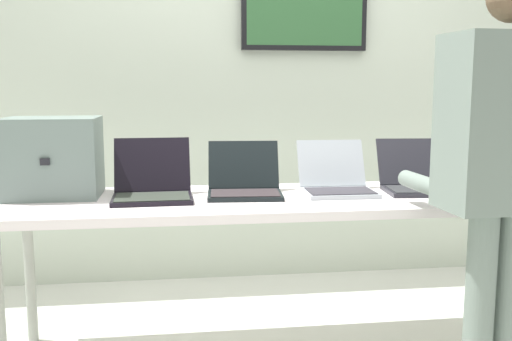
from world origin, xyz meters
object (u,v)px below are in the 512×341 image
Objects in this scene: equipment_box at (53,157)px; person at (502,155)px; laptop_station_4 at (504,179)px; laptop_station_1 at (244,183)px; laptop_station_2 at (336,181)px; laptop_station_0 at (152,185)px; workbench at (288,207)px; laptop_station_3 at (418,179)px.

person is at bearing -23.60° from equipment_box.
laptop_station_1 is at bearing 178.55° from laptop_station_4.
laptop_station_4 is (0.84, -0.03, -0.00)m from laptop_station_2.
laptop_station_0 reaches higher than laptop_station_1.
workbench is 6.91× the size of laptop_station_4.
workbench is 1.09m from laptop_station_4.
person reaches higher than laptop_station_4.
person is (0.68, -0.62, 0.31)m from workbench.
laptop_station_0 is 0.97× the size of laptop_station_4.
laptop_station_2 is at bearing 179.61° from laptop_station_3.
workbench is at bearing -178.01° from laptop_station_4.
laptop_station_1 is 0.96× the size of laptop_station_3.
laptop_station_4 is at bearing 58.16° from person.
laptop_station_0 is at bearing 179.96° from laptop_station_4.
laptop_station_0 is 1.28m from laptop_station_3.
workbench is 0.97m from person.
laptop_station_2 is 0.21× the size of person.
laptop_station_1 is 0.98× the size of laptop_station_4.
laptop_station_0 is at bearing 176.38° from workbench.
laptop_station_3 is at bearing 91.88° from person.
laptop_station_4 is at bearing -1.45° from laptop_station_1.
laptop_station_4 is (1.28, -0.03, -0.00)m from laptop_station_1.
laptop_station_2 is 0.84m from laptop_station_4.
laptop_station_1 is at bearing -4.73° from equipment_box.
laptop_station_3 is (0.66, 0.06, 0.11)m from workbench.
laptop_station_0 reaches higher than laptop_station_3.
laptop_station_0 is at bearing -175.79° from laptop_station_1.
laptop_station_4 is 0.80m from person.
laptop_station_3 is 0.71m from person.
equipment_box reaches higher than laptop_station_0.
laptop_station_2 is at bearing 122.23° from person.
person is (0.43, -0.69, 0.20)m from laptop_station_2.
equipment_box reaches higher than workbench.
equipment_box reaches higher than laptop_station_3.
laptop_station_0 is (-0.62, 0.04, 0.11)m from workbench.
laptop_station_3 is (0.41, -0.00, 0.00)m from laptop_station_2.
equipment_box is 1.32m from laptop_station_2.
laptop_station_2 is at bearing 178.19° from laptop_station_4.
laptop_station_2 is (1.32, -0.08, -0.13)m from equipment_box.
equipment_box is 1.12× the size of laptop_station_0.
equipment_box is 0.89m from laptop_station_1.
laptop_station_4 is 0.23× the size of person.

